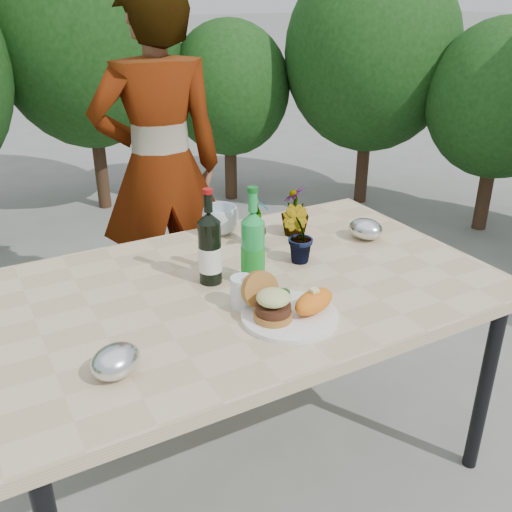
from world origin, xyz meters
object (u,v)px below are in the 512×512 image
patio_table (244,299)px  wine_bottle (210,249)px  person (160,169)px  dinner_plate (290,316)px

patio_table → wine_bottle: 0.20m
wine_bottle → person: 1.00m
dinner_plate → wine_bottle: 0.35m
patio_table → dinner_plate: bearing=-86.6°
wine_bottle → person: size_ratio=0.19×
patio_table → wine_bottle: bearing=143.5°
dinner_plate → wine_bottle: bearing=107.8°
patio_table → person: size_ratio=0.95×
dinner_plate → person: person is taller
dinner_plate → patio_table: bearing=93.4°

